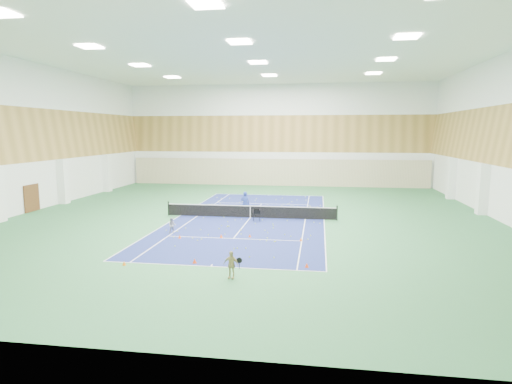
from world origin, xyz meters
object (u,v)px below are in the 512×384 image
at_px(ball_cart, 257,215).
at_px(tennis_net, 250,211).
at_px(child_apron, 231,265).
at_px(coach, 245,203).
at_px(child_court, 172,225).

bearing_deg(ball_cart, tennis_net, 103.72).
bearing_deg(child_apron, coach, 109.42).
height_order(tennis_net, child_apron, child_apron).
height_order(tennis_net, child_court, tennis_net).
xyz_separation_m(tennis_net, ball_cart, (0.66, -1.21, -0.11)).
height_order(child_court, child_apron, child_apron).
height_order(tennis_net, coach, coach).
bearing_deg(ball_cart, child_court, -152.52).
bearing_deg(child_apron, ball_cart, 105.03).
relative_size(child_apron, ball_cart, 1.41).
distance_m(coach, child_court, 7.57).
bearing_deg(tennis_net, ball_cart, -61.52).
distance_m(tennis_net, coach, 1.30).
relative_size(child_court, ball_cart, 1.13).
xyz_separation_m(coach, child_court, (-3.56, -6.67, -0.42)).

